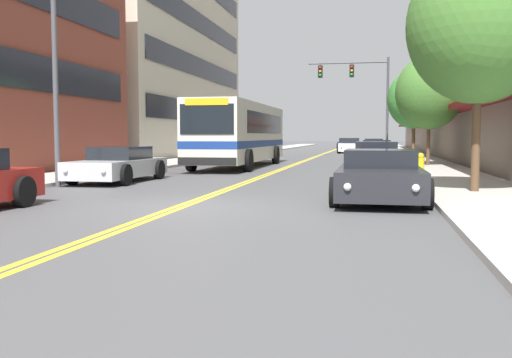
# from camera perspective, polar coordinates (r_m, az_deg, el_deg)

# --- Properties ---
(ground_plane) EXTENTS (240.00, 240.00, 0.00)m
(ground_plane) POSITION_cam_1_polar(r_m,az_deg,el_deg) (49.13, 6.70, 2.49)
(ground_plane) COLOR #4C4C4F
(sidewalk_left) EXTENTS (2.95, 106.00, 0.12)m
(sidewalk_left) POSITION_cam_1_polar(r_m,az_deg,el_deg) (50.20, -1.27, 2.62)
(sidewalk_left) COLOR #B2ADA5
(sidewalk_left) RESTS_ON ground_plane
(sidewalk_right) EXTENTS (2.95, 106.00, 0.12)m
(sidewalk_right) POSITION_cam_1_polar(r_m,az_deg,el_deg) (49.04, 14.85, 2.44)
(sidewalk_right) COLOR #B2ADA5
(sidewalk_right) RESTS_ON ground_plane
(centre_line) EXTENTS (0.34, 106.00, 0.01)m
(centre_line) POSITION_cam_1_polar(r_m,az_deg,el_deg) (49.13, 6.70, 2.49)
(centre_line) COLOR yellow
(centre_line) RESTS_ON ground_plane
(storefront_row_right) EXTENTS (9.10, 68.00, 7.91)m
(storefront_row_right) POSITION_cam_1_polar(r_m,az_deg,el_deg) (49.73, 21.56, 6.79)
(storefront_row_right) COLOR gray
(storefront_row_right) RESTS_ON ground_plane
(city_bus) EXTENTS (2.87, 11.90, 3.13)m
(city_bus) POSITION_cam_1_polar(r_m,az_deg,el_deg) (29.00, -1.56, 4.75)
(city_bus) COLOR silver
(city_bus) RESTS_ON ground_plane
(car_silver_parked_left_near) EXTENTS (2.04, 4.79, 1.19)m
(car_silver_parked_left_near) POSITION_cam_1_polar(r_m,az_deg,el_deg) (20.00, -13.57, 1.37)
(car_silver_parked_left_near) COLOR #B7B7BC
(car_silver_parked_left_near) RESTS_ON ground_plane
(car_beige_parked_left_mid) EXTENTS (2.04, 4.75, 1.38)m
(car_beige_parked_left_mid) POSITION_cam_1_polar(r_m,az_deg,el_deg) (43.99, 0.40, 3.13)
(car_beige_parked_left_mid) COLOR #BCAD89
(car_beige_parked_left_mid) RESTS_ON ground_plane
(car_charcoal_parked_right_foreground) EXTENTS (2.17, 4.66, 1.24)m
(car_charcoal_parked_right_foreground) POSITION_cam_1_polar(r_m,az_deg,el_deg) (13.97, 12.28, 0.24)
(car_charcoal_parked_right_foreground) COLOR #232328
(car_charcoal_parked_right_foreground) RESTS_ON ground_plane
(car_dark_grey_parked_right_mid) EXTENTS (2.06, 4.36, 1.33)m
(car_dark_grey_parked_right_mid) POSITION_cam_1_polar(r_m,az_deg,el_deg) (33.79, 11.96, 2.62)
(car_dark_grey_parked_right_mid) COLOR #38383D
(car_dark_grey_parked_right_mid) RESTS_ON ground_plane
(car_black_parked_right_far) EXTENTS (2.12, 4.31, 1.31)m
(car_black_parked_right_far) POSITION_cam_1_polar(r_m,az_deg,el_deg) (53.10, 11.69, 3.21)
(car_black_parked_right_far) COLOR black
(car_black_parked_right_far) RESTS_ON ground_plane
(car_slate_blue_parked_right_end) EXTENTS (2.15, 4.35, 1.33)m
(car_slate_blue_parked_right_end) POSITION_cam_1_polar(r_m,az_deg,el_deg) (23.50, 11.92, 1.94)
(car_slate_blue_parked_right_end) COLOR #475675
(car_slate_blue_parked_right_end) RESTS_ON ground_plane
(car_white_moving_lead) EXTENTS (2.16, 4.48, 1.37)m
(car_white_moving_lead) POSITION_cam_1_polar(r_m,az_deg,el_deg) (52.69, 9.39, 3.28)
(car_white_moving_lead) COLOR white
(car_white_moving_lead) RESTS_ON ground_plane
(car_navy_moving_second) EXTENTS (2.01, 4.45, 1.29)m
(car_navy_moving_second) POSITION_cam_1_polar(r_m,az_deg,el_deg) (70.09, 8.97, 3.51)
(car_navy_moving_second) COLOR #19234C
(car_navy_moving_second) RESTS_ON ground_plane
(traffic_signal_mast) EXTENTS (5.96, 0.38, 7.35)m
(traffic_signal_mast) POSITION_cam_1_polar(r_m,az_deg,el_deg) (43.70, 10.52, 9.04)
(traffic_signal_mast) COLOR #47474C
(traffic_signal_mast) RESTS_ON ground_plane
(street_lamp_left_near) EXTENTS (2.71, 0.28, 8.94)m
(street_lamp_left_near) POSITION_cam_1_polar(r_m,az_deg,el_deg) (18.65, -18.62, 15.65)
(street_lamp_left_near) COLOR #47474C
(street_lamp_left_near) RESTS_ON ground_plane
(street_tree_right_near) EXTENTS (3.67, 3.67, 6.30)m
(street_tree_right_near) POSITION_cam_1_polar(r_m,az_deg,el_deg) (16.17, 21.42, 14.14)
(street_tree_right_near) COLOR brown
(street_tree_right_near) RESTS_ON sidewalk_right
(street_tree_right_mid) EXTENTS (3.29, 3.29, 5.39)m
(street_tree_right_mid) POSITION_cam_1_polar(r_m,az_deg,el_deg) (29.56, 16.95, 8.28)
(street_tree_right_mid) COLOR brown
(street_tree_right_mid) RESTS_ON sidewalk_right
(street_tree_right_far) EXTENTS (3.66, 3.66, 5.97)m
(street_tree_right_far) POSITION_cam_1_polar(r_m,az_deg,el_deg) (41.12, 15.54, 7.67)
(street_tree_right_far) COLOR brown
(street_tree_right_far) RESTS_ON sidewalk_right
(fire_hydrant) EXTENTS (0.36, 0.28, 0.80)m
(fire_hydrant) POSITION_cam_1_polar(r_m,az_deg,el_deg) (22.46, 16.14, 1.50)
(fire_hydrant) COLOR yellow
(fire_hydrant) RESTS_ON sidewalk_right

